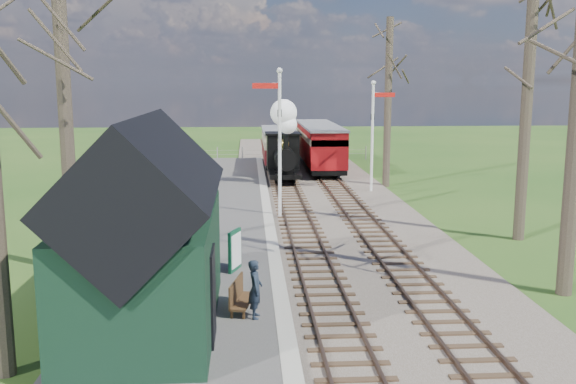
% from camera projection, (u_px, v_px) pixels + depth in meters
% --- Properties ---
extents(distant_hills, '(114.40, 48.00, 22.02)m').
position_uv_depth(distant_hills, '(277.00, 265.00, 77.24)').
color(distant_hills, '#385B23').
rests_on(distant_hills, ground).
extents(ballast_bed, '(8.00, 60.00, 0.10)m').
position_uv_depth(ballast_bed, '(313.00, 193.00, 32.77)').
color(ballast_bed, brown).
rests_on(ballast_bed, ground).
extents(track_near, '(1.60, 60.00, 0.15)m').
position_uv_depth(track_near, '(288.00, 192.00, 32.68)').
color(track_near, brown).
rests_on(track_near, ground).
extents(track_far, '(1.60, 60.00, 0.15)m').
position_uv_depth(track_far, '(338.00, 191.00, 32.85)').
color(track_far, brown).
rests_on(track_far, ground).
extents(platform, '(5.00, 44.00, 0.20)m').
position_uv_depth(platform, '(210.00, 229.00, 24.60)').
color(platform, '#474442').
rests_on(platform, ground).
extents(coping_strip, '(0.40, 44.00, 0.21)m').
position_uv_depth(coping_strip, '(270.00, 228.00, 24.74)').
color(coping_strip, '#B2AD9E').
rests_on(coping_strip, ground).
extents(station_shed, '(3.25, 6.30, 4.78)m').
position_uv_depth(station_shed, '(146.00, 236.00, 14.35)').
color(station_shed, black).
rests_on(station_shed, platform).
extents(semaphore_near, '(1.22, 0.24, 6.22)m').
position_uv_depth(semaphore_near, '(278.00, 132.00, 26.13)').
color(semaphore_near, silver).
rests_on(semaphore_near, ground).
extents(semaphore_far, '(1.22, 0.24, 5.72)m').
position_uv_depth(semaphore_far, '(374.00, 128.00, 32.40)').
color(semaphore_far, silver).
rests_on(semaphore_far, ground).
extents(bare_trees, '(15.51, 22.39, 12.00)m').
position_uv_depth(bare_trees, '(353.00, 97.00, 20.19)').
color(bare_trees, '#382D23').
rests_on(bare_trees, ground).
extents(fence_line, '(12.60, 0.08, 1.00)m').
position_uv_depth(fence_line, '(280.00, 153.00, 46.39)').
color(fence_line, slate).
rests_on(fence_line, ground).
extents(locomotive, '(1.82, 4.24, 4.54)m').
position_uv_depth(locomotive, '(284.00, 147.00, 35.54)').
color(locomotive, black).
rests_on(locomotive, ground).
extents(coach, '(2.12, 7.26, 2.23)m').
position_uv_depth(coach, '(279.00, 146.00, 41.60)').
color(coach, black).
rests_on(coach, ground).
extents(red_carriage_a, '(2.24, 5.54, 2.36)m').
position_uv_depth(red_carriage_a, '(324.00, 149.00, 38.62)').
color(red_carriage_a, black).
rests_on(red_carriage_a, ground).
extents(red_carriage_b, '(2.24, 5.54, 2.36)m').
position_uv_depth(red_carriage_b, '(315.00, 141.00, 44.03)').
color(red_carriage_b, black).
rests_on(red_carriage_b, ground).
extents(sign_board, '(0.38, 0.80, 1.21)m').
position_uv_depth(sign_board, '(235.00, 250.00, 18.77)').
color(sign_board, '#0E4128').
rests_on(sign_board, platform).
extents(bench, '(0.67, 1.39, 0.76)m').
position_uv_depth(bench, '(239.00, 296.00, 15.55)').
color(bench, '#432C18').
rests_on(bench, platform).
extents(person, '(0.35, 0.52, 1.40)m').
position_uv_depth(person, '(255.00, 289.00, 14.99)').
color(person, '#1B2431').
rests_on(person, platform).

